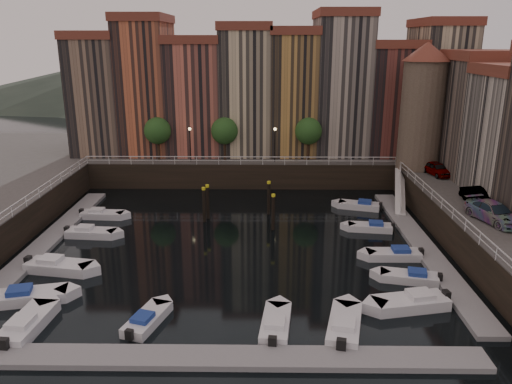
{
  "coord_description": "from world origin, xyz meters",
  "views": [
    {
      "loc": [
        2.54,
        -40.6,
        16.99
      ],
      "look_at": [
        1.95,
        4.0,
        3.34
      ],
      "focal_mm": 35.0,
      "sensor_mm": 36.0,
      "label": 1
    }
  ],
  "objects_px": {
    "corner_tower": "(422,105)",
    "gangway": "(400,189)",
    "car_b": "(482,197)",
    "car_a": "(437,170)",
    "boat_left_0": "(29,296)",
    "boat_left_1": "(58,266)",
    "car_c": "(494,214)",
    "mooring_pilings": "(238,205)",
    "boat_left_3": "(90,233)"
  },
  "relations": [
    {
      "from": "car_a",
      "to": "boat_left_0",
      "type": "bearing_deg",
      "value": -160.19
    },
    {
      "from": "boat_left_1",
      "to": "car_c",
      "type": "relative_size",
      "value": 1.02
    },
    {
      "from": "corner_tower",
      "to": "boat_left_0",
      "type": "bearing_deg",
      "value": -142.9
    },
    {
      "from": "corner_tower",
      "to": "car_b",
      "type": "bearing_deg",
      "value": -81.94
    },
    {
      "from": "boat_left_0",
      "to": "car_a",
      "type": "bearing_deg",
      "value": 18.69
    },
    {
      "from": "corner_tower",
      "to": "car_b",
      "type": "xyz_separation_m",
      "value": [
        1.86,
        -13.13,
        -6.47
      ]
    },
    {
      "from": "corner_tower",
      "to": "car_c",
      "type": "relative_size",
      "value": 2.59
    },
    {
      "from": "mooring_pilings",
      "to": "boat_left_1",
      "type": "distance_m",
      "value": 17.5
    },
    {
      "from": "car_a",
      "to": "boat_left_1",
      "type": "bearing_deg",
      "value": -165.89
    },
    {
      "from": "car_a",
      "to": "car_b",
      "type": "bearing_deg",
      "value": -98.85
    },
    {
      "from": "corner_tower",
      "to": "car_a",
      "type": "xyz_separation_m",
      "value": [
        1.2,
        -3.23,
        -6.49
      ]
    },
    {
      "from": "gangway",
      "to": "car_a",
      "type": "xyz_separation_m",
      "value": [
        4.1,
        1.27,
        1.79
      ]
    },
    {
      "from": "corner_tower",
      "to": "mooring_pilings",
      "type": "relative_size",
      "value": 1.97
    },
    {
      "from": "car_b",
      "to": "car_c",
      "type": "xyz_separation_m",
      "value": [
        -0.91,
        -4.38,
        0.05
      ]
    },
    {
      "from": "car_b",
      "to": "car_c",
      "type": "bearing_deg",
      "value": -118.01
    },
    {
      "from": "car_a",
      "to": "boat_left_3",
      "type": "bearing_deg",
      "value": -175.94
    },
    {
      "from": "boat_left_0",
      "to": "boat_left_3",
      "type": "height_order",
      "value": "boat_left_0"
    },
    {
      "from": "boat_left_0",
      "to": "car_c",
      "type": "distance_m",
      "value": 35.21
    },
    {
      "from": "car_c",
      "to": "boat_left_3",
      "type": "bearing_deg",
      "value": 155.98
    },
    {
      "from": "gangway",
      "to": "mooring_pilings",
      "type": "bearing_deg",
      "value": -164.38
    },
    {
      "from": "car_b",
      "to": "gangway",
      "type": "bearing_deg",
      "value": 102.63
    },
    {
      "from": "mooring_pilings",
      "to": "car_c",
      "type": "relative_size",
      "value": 1.32
    },
    {
      "from": "corner_tower",
      "to": "boat_left_3",
      "type": "xyz_separation_m",
      "value": [
        -32.95,
        -13.48,
        -9.83
      ]
    },
    {
      "from": "corner_tower",
      "to": "car_c",
      "type": "xyz_separation_m",
      "value": [
        0.95,
        -17.5,
        -6.42
      ]
    },
    {
      "from": "car_b",
      "to": "car_c",
      "type": "distance_m",
      "value": 4.47
    },
    {
      "from": "boat_left_1",
      "to": "car_b",
      "type": "xyz_separation_m",
      "value": [
        34.96,
        7.4,
        3.31
      ]
    },
    {
      "from": "mooring_pilings",
      "to": "corner_tower",
      "type": "bearing_deg",
      "value": 24.99
    },
    {
      "from": "boat_left_0",
      "to": "boat_left_3",
      "type": "distance_m",
      "value": 11.67
    },
    {
      "from": "corner_tower",
      "to": "gangway",
      "type": "height_order",
      "value": "corner_tower"
    },
    {
      "from": "corner_tower",
      "to": "gangway",
      "type": "distance_m",
      "value": 9.86
    },
    {
      "from": "boat_left_3",
      "to": "car_a",
      "type": "height_order",
      "value": "car_a"
    },
    {
      "from": "boat_left_0",
      "to": "car_b",
      "type": "xyz_separation_m",
      "value": [
        35.11,
        12.02,
        3.33
      ]
    },
    {
      "from": "mooring_pilings",
      "to": "boat_left_3",
      "type": "bearing_deg",
      "value": -162.07
    },
    {
      "from": "car_a",
      "to": "car_b",
      "type": "height_order",
      "value": "car_b"
    },
    {
      "from": "boat_left_0",
      "to": "boat_left_1",
      "type": "distance_m",
      "value": 4.62
    },
    {
      "from": "car_c",
      "to": "corner_tower",
      "type": "bearing_deg",
      "value": 75.84
    },
    {
      "from": "corner_tower",
      "to": "car_c",
      "type": "bearing_deg",
      "value": -86.91
    },
    {
      "from": "boat_left_0",
      "to": "gangway",
      "type": "bearing_deg",
      "value": 20.45
    },
    {
      "from": "corner_tower",
      "to": "mooring_pilings",
      "type": "bearing_deg",
      "value": -155.01
    },
    {
      "from": "boat_left_3",
      "to": "car_b",
      "type": "xyz_separation_m",
      "value": [
        34.81,
        0.36,
        3.36
      ]
    },
    {
      "from": "corner_tower",
      "to": "boat_left_1",
      "type": "xyz_separation_m",
      "value": [
        -33.1,
        -20.53,
        -9.79
      ]
    },
    {
      "from": "corner_tower",
      "to": "boat_left_3",
      "type": "distance_m",
      "value": 36.94
    },
    {
      "from": "mooring_pilings",
      "to": "boat_left_0",
      "type": "xyz_separation_m",
      "value": [
        -13.46,
        -15.92,
        -1.26
      ]
    },
    {
      "from": "boat_left_3",
      "to": "car_a",
      "type": "bearing_deg",
      "value": 21.21
    },
    {
      "from": "boat_left_3",
      "to": "car_c",
      "type": "xyz_separation_m",
      "value": [
        33.9,
        -4.02,
        3.41
      ]
    },
    {
      "from": "mooring_pilings",
      "to": "boat_left_0",
      "type": "distance_m",
      "value": 20.89
    },
    {
      "from": "boat_left_1",
      "to": "boat_left_3",
      "type": "distance_m",
      "value": 7.05
    },
    {
      "from": "boat_left_0",
      "to": "car_c",
      "type": "relative_size",
      "value": 0.97
    },
    {
      "from": "gangway",
      "to": "mooring_pilings",
      "type": "relative_size",
      "value": 1.19
    },
    {
      "from": "car_b",
      "to": "car_a",
      "type": "bearing_deg",
      "value": 77.55
    }
  ]
}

